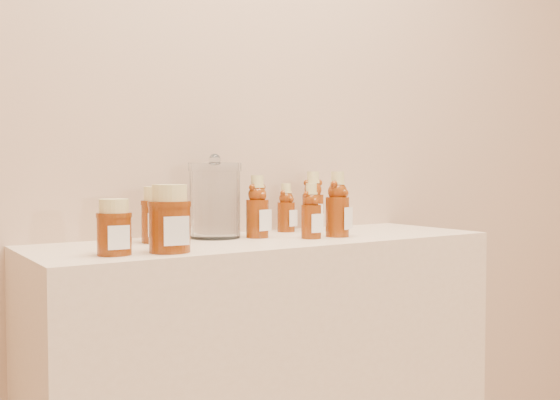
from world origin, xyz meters
TOP-DOWN VIEW (x-y plane):
  - wall_back at (0.00, 1.75)m, footprint 3.50×0.02m
  - bear_bottle_back_left at (-0.02, 1.59)m, footprint 0.07×0.07m
  - bear_bottle_back_mid at (0.14, 1.68)m, footprint 0.07×0.07m
  - bear_bottle_back_right at (0.23, 1.68)m, footprint 0.09×0.09m
  - bear_bottle_front_left at (0.09, 1.49)m, footprint 0.06×0.06m
  - bear_bottle_front_right at (0.17, 1.49)m, footprint 0.09×0.09m
  - honey_jar_left at (-0.44, 1.46)m, footprint 0.08×0.08m
  - honey_jar_back at (-0.27, 1.63)m, footprint 0.11×0.11m
  - honey_jar_front at (-0.33, 1.44)m, footprint 0.10×0.10m
  - glass_canister at (-0.11, 1.64)m, footprint 0.16×0.16m

SIDE VIEW (x-z plane):
  - honey_jar_left at x=-0.44m, z-range 0.90..1.02m
  - honey_jar_back at x=-0.27m, z-range 0.90..1.04m
  - honey_jar_front at x=-0.33m, z-range 0.90..1.04m
  - bear_bottle_back_mid at x=0.14m, z-range 0.90..1.06m
  - bear_bottle_front_left at x=0.09m, z-range 0.90..1.06m
  - bear_bottle_back_left at x=-0.02m, z-range 0.90..1.08m
  - bear_bottle_front_right at x=0.17m, z-range 0.90..1.09m
  - bear_bottle_back_right at x=0.23m, z-range 0.90..1.10m
  - glass_canister at x=-0.11m, z-range 0.90..1.11m
  - wall_back at x=0.00m, z-range 0.00..2.70m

